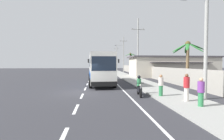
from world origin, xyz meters
The scene contains 16 objects.
ground_plane centered at (0.00, 0.00, 0.00)m, with size 160.00×160.00×0.00m, color #303035.
sidewalk_kerb centered at (6.80, 10.00, 0.07)m, with size 3.20×90.00×0.14m, color #999993.
lane_markings centered at (2.19, 14.99, 0.00)m, with size 3.76×71.97×0.01m.
boundary_wall centered at (10.60, 14.00, 0.99)m, with size 0.24×60.00×1.98m, color #9E998E.
coach_bus_foreground centered at (1.54, 6.25, 2.04)m, with size 3.34×10.68×3.92m.
motorcycle_beside_bus centered at (4.42, -1.88, 0.64)m, with size 0.56×1.96×1.58m.
pedestrian_near_kerb centered at (6.75, -4.56, 1.04)m, with size 0.36×0.36×1.72m.
pedestrian_midwalk centered at (5.80, -2.77, 0.95)m, with size 0.36×0.36×1.56m.
pedestrian_far_walk centered at (6.85, -5.87, 0.96)m, with size 0.36×0.36×1.59m.
utility_pole_nearest centered at (8.61, -3.56, 5.14)m, with size 3.14×0.24×9.72m.
utility_pole_mid centered at (8.32, 14.17, 5.38)m, with size 2.40×0.24×10.38m.
utility_pole_far centered at (8.55, 31.91, 5.35)m, with size 3.48×0.24×10.05m.
utility_pole_distant centered at (8.84, 49.65, 4.83)m, with size 1.81×0.24×9.31m.
palm_nearest centered at (10.98, 2.81, 3.54)m, with size 3.82×3.47×4.95m.
palm_second centered at (10.85, 33.20, 4.23)m, with size 3.25×2.90×5.68m.
roadside_building centered at (15.55, 16.23, 1.95)m, with size 16.41×7.33×3.88m.
Camera 1 is at (1.15, -14.44, 2.49)m, focal length 26.63 mm.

